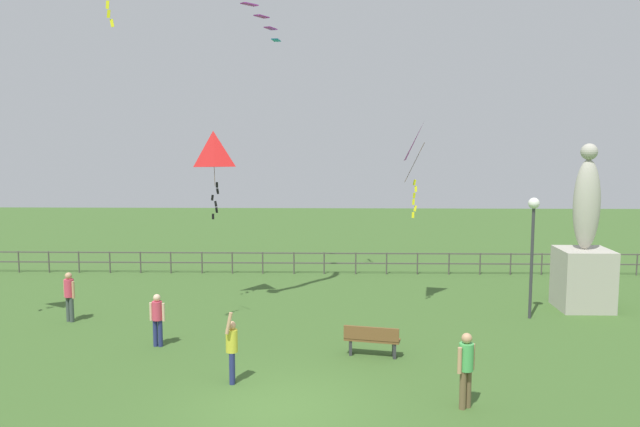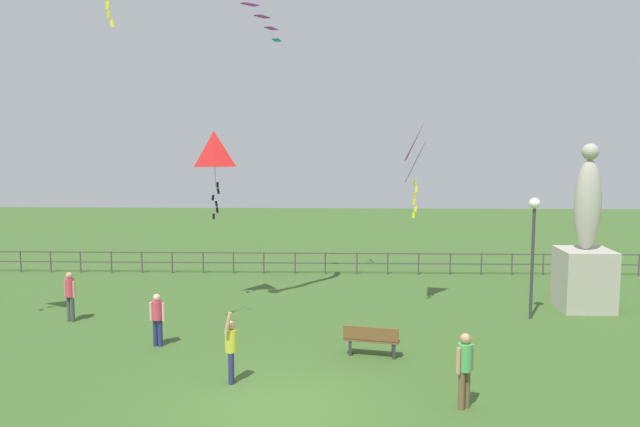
{
  "view_description": "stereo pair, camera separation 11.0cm",
  "coord_description": "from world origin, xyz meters",
  "views": [
    {
      "loc": [
        1.22,
        -13.75,
        5.95
      ],
      "look_at": [
        0.79,
        5.58,
        3.65
      ],
      "focal_mm": 36.54,
      "sensor_mm": 36.0,
      "label": 1
    },
    {
      "loc": [
        1.33,
        -13.75,
        5.95
      ],
      "look_at": [
        0.79,
        5.58,
        3.65
      ],
      "focal_mm": 36.54,
      "sensor_mm": 36.0,
      "label": 2
    }
  ],
  "objects": [
    {
      "name": "kite_2",
      "position": [
        4.2,
        8.08,
        5.66
      ],
      "size": [
        1.06,
        1.22,
        3.22
      ],
      "color": "#B22DB2"
    },
    {
      "name": "person_1",
      "position": [
        -7.3,
        6.5,
        0.93
      ],
      "size": [
        0.44,
        0.3,
        1.62
      ],
      "color": "#3F4C47",
      "rests_on": "ground_plane"
    },
    {
      "name": "person_3",
      "position": [
        -3.79,
        4.09,
        0.87
      ],
      "size": [
        0.45,
        0.28,
        1.52
      ],
      "color": "navy",
      "rests_on": "ground_plane"
    },
    {
      "name": "person_2",
      "position": [
        4.1,
        0.03,
        0.98
      ],
      "size": [
        0.43,
        0.35,
        1.7
      ],
      "color": "brown",
      "rests_on": "ground_plane"
    },
    {
      "name": "ground_plane",
      "position": [
        0.0,
        0.0,
        0.0
      ],
      "size": [
        80.0,
        80.0,
        0.0
      ],
      "primitive_type": "plane",
      "color": "#3D6028"
    },
    {
      "name": "lamppost",
      "position": [
        7.65,
        7.23,
        2.94
      ],
      "size": [
        0.36,
        0.36,
        3.99
      ],
      "color": "#38383D",
      "rests_on": "ground_plane"
    },
    {
      "name": "kite_1",
      "position": [
        -3.01,
        8.94,
        5.38
      ],
      "size": [
        1.11,
        0.83,
        3.04
      ],
      "color": "red"
    },
    {
      "name": "waterfront_railing",
      "position": [
        -0.4,
        14.0,
        0.62
      ],
      "size": [
        36.0,
        0.06,
        0.95
      ],
      "color": "#4C4742",
      "rests_on": "ground_plane"
    },
    {
      "name": "person_0",
      "position": [
        -1.25,
        1.36,
        0.91
      ],
      "size": [
        0.29,
        0.48,
        1.81
      ],
      "color": "navy",
      "rests_on": "ground_plane"
    },
    {
      "name": "park_bench",
      "position": [
        2.24,
        3.38,
        0.46
      ],
      "size": [
        1.55,
        0.72,
        0.85
      ],
      "color": "brown",
      "rests_on": "ground_plane"
    },
    {
      "name": "statue_monument",
      "position": [
        9.81,
        8.47,
        1.78
      ],
      "size": [
        1.72,
        1.72,
        5.71
      ],
      "color": "#B2AD9E",
      "rests_on": "ground_plane"
    }
  ]
}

